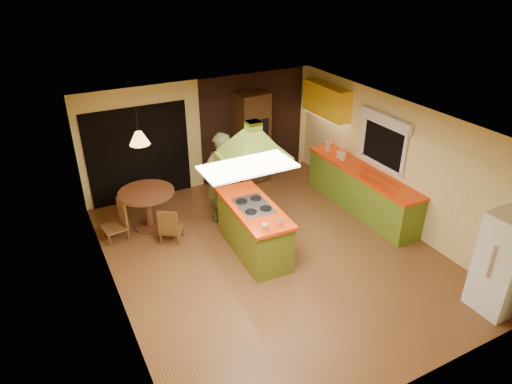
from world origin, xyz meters
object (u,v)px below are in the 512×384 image
man (221,178)px  refrigerator (505,263)px  dining_table (147,202)px  kitchen_island (254,228)px  canister_large (328,146)px  wall_oven (252,138)px

man → refrigerator: 5.10m
man → dining_table: (-1.42, 0.39, -0.38)m
refrigerator → kitchen_island: bearing=130.1°
kitchen_island → refrigerator: refrigerator is taller
kitchen_island → refrigerator: (2.62, -3.05, 0.34)m
dining_table → canister_large: canister_large is taller
man → wall_oven: wall_oven is taller
kitchen_island → refrigerator: bearing=-46.7°
refrigerator → dining_table: refrigerator is taller
refrigerator → dining_table: 6.26m
man → refrigerator: (2.67, -4.35, -0.13)m
kitchen_island → wall_oven: wall_oven is taller
man → wall_oven: bearing=-136.4°
wall_oven → kitchen_island: bearing=-119.6°
man → canister_large: bearing=-176.8°
kitchen_island → wall_oven: 3.04m
kitchen_island → dining_table: bearing=133.8°
man → refrigerator: bearing=120.4°
dining_table → canister_large: 4.16m
refrigerator → man: bearing=121.0°
man → dining_table: bearing=-16.6°
kitchen_island → wall_oven: (1.33, 2.67, 0.59)m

